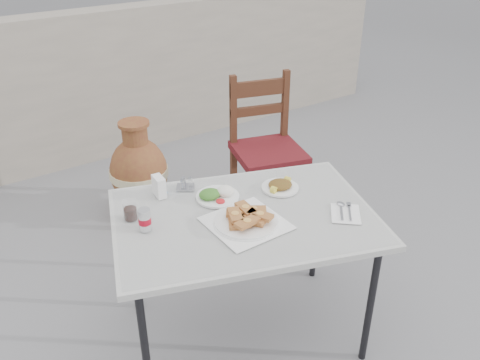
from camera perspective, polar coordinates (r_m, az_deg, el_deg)
ground at (r=2.72m, az=3.35°, el=-16.79°), size 80.00×80.00×0.00m
cafe_table at (r=2.30m, az=0.49°, el=-4.95°), size 1.36×1.12×0.71m
pide_plate at (r=2.20m, az=0.68°, el=-4.26°), size 0.32×0.32×0.06m
salad_rice_plate at (r=2.39m, az=-2.59°, el=-1.62°), size 0.21×0.21×0.05m
salad_chopped_plate at (r=2.48m, az=4.53°, el=-0.64°), size 0.18×0.18×0.04m
soda_can at (r=2.19m, az=-10.65°, el=-4.39°), size 0.06×0.06×0.10m
cola_glass at (r=2.28m, az=-12.22°, el=-3.44°), size 0.06×0.06×0.09m
napkin_holder at (r=2.42m, az=-9.07°, el=-0.71°), size 0.06×0.09×0.10m
condiment_caddy at (r=2.48m, az=-6.16°, el=-0.52°), size 0.11×0.10×0.06m
cutlery_napkin at (r=2.34m, az=11.70°, el=-3.51°), size 0.20×0.21×0.01m
chair at (r=3.37m, az=2.98°, el=3.64°), size 0.53×0.53×0.97m
terracotta_urn at (r=3.51m, az=-11.28°, el=0.83°), size 0.40×0.40×0.69m
back_wall at (r=4.37m, az=-16.80°, el=9.87°), size 6.00×0.25×1.20m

